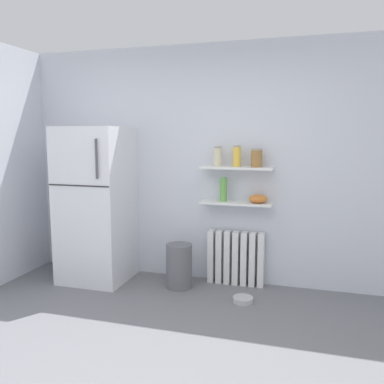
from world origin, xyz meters
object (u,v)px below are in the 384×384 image
(shelf_bowl, at_px, (258,199))
(pet_food_bowl, at_px, (243,300))
(storage_jar_0, at_px, (218,156))
(vase, at_px, (223,189))
(storage_jar_1, at_px, (237,156))
(storage_jar_2, at_px, (257,158))
(radiator, at_px, (236,258))
(trash_bin, at_px, (179,266))
(refrigerator, at_px, (96,204))

(shelf_bowl, bearing_deg, pet_food_bowl, -99.36)
(storage_jar_0, relative_size, vase, 0.82)
(storage_jar_0, bearing_deg, storage_jar_1, 0.00)
(shelf_bowl, relative_size, pet_food_bowl, 0.99)
(storage_jar_2, distance_m, shelf_bowl, 0.43)
(storage_jar_0, xyz_separation_m, storage_jar_1, (0.21, 0.00, 0.01))
(radiator, bearing_deg, trash_bin, -154.41)
(storage_jar_0, distance_m, trash_bin, 1.24)
(storage_jar_1, height_order, shelf_bowl, storage_jar_1)
(storage_jar_0, distance_m, storage_jar_1, 0.21)
(radiator, height_order, storage_jar_1, storage_jar_1)
(vase, bearing_deg, radiator, 11.98)
(refrigerator, xyz_separation_m, shelf_bowl, (1.77, 0.24, 0.11))
(radiator, relative_size, pet_food_bowl, 3.08)
(shelf_bowl, bearing_deg, storage_jar_2, -180.00)
(radiator, relative_size, trash_bin, 1.30)
(storage_jar_0, relative_size, shelf_bowl, 1.07)
(radiator, relative_size, storage_jar_2, 3.18)
(storage_jar_0, bearing_deg, pet_food_bowl, -49.88)
(storage_jar_2, bearing_deg, shelf_bowl, 0.00)
(pet_food_bowl, bearing_deg, radiator, 109.03)
(refrigerator, xyz_separation_m, storage_jar_1, (1.54, 0.24, 0.55))
(refrigerator, bearing_deg, shelf_bowl, 7.63)
(trash_bin, xyz_separation_m, pet_food_bowl, (0.73, -0.20, -0.21))
(refrigerator, distance_m, pet_food_bowl, 1.90)
(shelf_bowl, height_order, trash_bin, shelf_bowl)
(radiator, xyz_separation_m, vase, (-0.14, -0.03, 0.76))
(radiator, bearing_deg, shelf_bowl, -7.33)
(storage_jar_0, bearing_deg, vase, 0.00)
(trash_bin, bearing_deg, shelf_bowl, 16.77)
(storage_jar_0, height_order, storage_jar_1, storage_jar_1)
(trash_bin, bearing_deg, storage_jar_1, 23.06)
(vase, height_order, pet_food_bowl, vase)
(vase, relative_size, trash_bin, 0.55)
(refrigerator, bearing_deg, storage_jar_2, 7.74)
(refrigerator, height_order, storage_jar_1, refrigerator)
(storage_jar_1, height_order, storage_jar_2, storage_jar_1)
(storage_jar_1, relative_size, trash_bin, 0.47)
(storage_jar_0, height_order, pet_food_bowl, storage_jar_0)
(radiator, bearing_deg, pet_food_bowl, -70.97)
(refrigerator, distance_m, storage_jar_1, 1.65)
(storage_jar_1, relative_size, storage_jar_2, 1.16)
(vase, distance_m, pet_food_bowl, 1.15)
(vase, relative_size, shelf_bowl, 1.31)
(refrigerator, bearing_deg, vase, 9.65)
(trash_bin, bearing_deg, storage_jar_0, 33.92)
(vase, height_order, shelf_bowl, vase)
(refrigerator, xyz_separation_m, vase, (1.40, 0.24, 0.19))
(storage_jar_1, distance_m, pet_food_bowl, 1.46)
(storage_jar_1, bearing_deg, storage_jar_2, -0.00)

